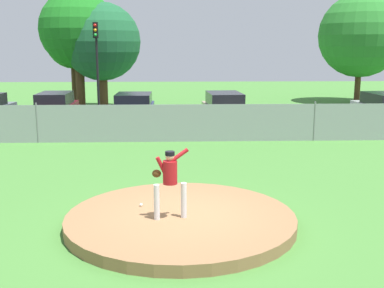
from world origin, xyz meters
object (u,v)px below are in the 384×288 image
Objects in this scene: pitcher_youth at (170,177)px; parked_car_champagne at (224,110)px; baseball at (141,205)px; traffic_cone_orange at (94,120)px; parked_car_burgundy at (55,109)px; parked_car_navy at (134,111)px; parked_car_silver at (384,109)px; traffic_light_near at (97,53)px.

parked_car_champagne is (2.71, 14.36, -0.39)m from pitcher_youth.
traffic_cone_orange reaches higher than baseball.
parked_car_navy is at bearing -10.56° from parked_car_burgundy.
traffic_cone_orange is (-3.40, 14.13, -0.04)m from baseball.
parked_car_navy is 7.53× the size of traffic_cone_orange.
traffic_cone_orange is (-2.17, 0.53, -0.55)m from parked_car_navy.
parked_car_burgundy is at bearing 178.56° from parked_car_silver.
parked_car_silver is at bearing -1.44° from parked_car_burgundy.
pitcher_youth is at bearing -50.57° from baseball.
parked_car_burgundy is (-5.43, 14.38, 0.51)m from baseball.
parked_car_burgundy is at bearing -118.01° from traffic_light_near.
parked_car_burgundy is 2.11m from traffic_cone_orange.
parked_car_silver is (11.29, 14.80, -0.43)m from pitcher_youth.
parked_car_burgundy is at bearing 174.32° from parked_car_champagne.
traffic_light_near is at bearing 120.72° from parked_car_navy.
parked_car_burgundy reaches higher than baseball.
parked_car_champagne reaches higher than parked_car_navy.
baseball is 14.53m from traffic_cone_orange.
parked_car_burgundy is 8.20× the size of traffic_cone_orange.
parked_car_silver is 1.02× the size of parked_car_champagne.
pitcher_youth is 2.94× the size of traffic_cone_orange.
baseball is at bearing -84.81° from parked_car_navy.
baseball is 18.40m from parked_car_silver.
parked_car_navy is at bearing 95.19° from baseball.
traffic_light_near is (-2.43, 4.09, 2.86)m from parked_car_navy.
parked_car_champagne is (-8.59, -0.44, 0.04)m from parked_car_silver.
baseball is (-0.71, 0.86, -0.92)m from pitcher_youth.
pitcher_youth is 15.57m from traffic_cone_orange.
parked_car_silver is 8.78× the size of traffic_cone_orange.
parked_car_burgundy is 4.72m from traffic_light_near.
traffic_light_near reaches higher than parked_car_burgundy.
parked_car_silver is 1.17× the size of parked_car_navy.
baseball is at bearing -69.30° from parked_car_burgundy.
parked_car_burgundy reaches higher than parked_car_silver.
pitcher_youth is at bearing -74.66° from traffic_cone_orange.
baseball is 0.01× the size of traffic_light_near.
parked_car_silver reaches higher than traffic_cone_orange.
parked_car_silver is 0.89× the size of traffic_light_near.
traffic_light_near is (-0.26, 3.56, 3.40)m from traffic_cone_orange.
traffic_cone_orange is 4.93m from traffic_light_near.
traffic_light_near reaches higher than parked_car_navy.
traffic_light_near is (-7.08, 4.19, 2.84)m from parked_car_champagne.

